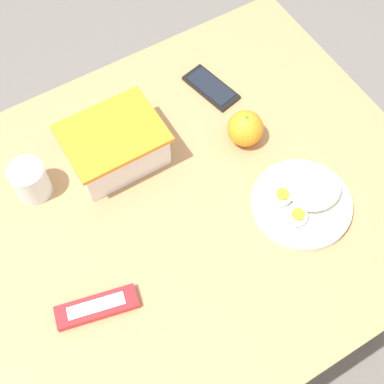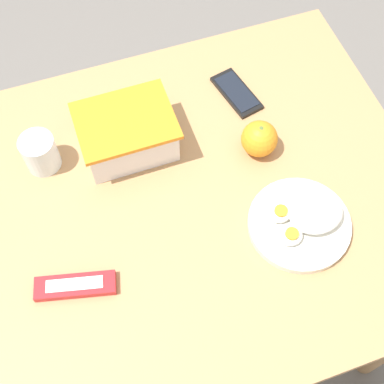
{
  "view_description": "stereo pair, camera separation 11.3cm",
  "coord_description": "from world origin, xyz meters",
  "px_view_note": "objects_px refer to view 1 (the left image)",
  "views": [
    {
      "loc": [
        -0.27,
        -0.47,
        1.76
      ],
      "look_at": [
        0.01,
        -0.0,
        0.77
      ],
      "focal_mm": 50.0,
      "sensor_mm": 36.0,
      "label": 1
    },
    {
      "loc": [
        -0.17,
        -0.52,
        1.76
      ],
      "look_at": [
        0.01,
        -0.0,
        0.77
      ],
      "focal_mm": 50.0,
      "sensor_mm": 36.0,
      "label": 2
    }
  ],
  "objects_px": {
    "food_container": "(115,147)",
    "rice_plate": "(305,200)",
    "orange_fruit": "(245,128)",
    "cell_phone": "(211,88)",
    "drinking_glass": "(30,181)",
    "candy_bar": "(97,307)"
  },
  "relations": [
    {
      "from": "food_container",
      "to": "cell_phone",
      "type": "relative_size",
      "value": 1.39
    },
    {
      "from": "candy_bar",
      "to": "drinking_glass",
      "type": "relative_size",
      "value": 1.94
    },
    {
      "from": "rice_plate",
      "to": "candy_bar",
      "type": "distance_m",
      "value": 0.48
    },
    {
      "from": "orange_fruit",
      "to": "rice_plate",
      "type": "distance_m",
      "value": 0.21
    },
    {
      "from": "orange_fruit",
      "to": "drinking_glass",
      "type": "relative_size",
      "value": 0.96
    },
    {
      "from": "food_container",
      "to": "candy_bar",
      "type": "bearing_deg",
      "value": -123.6
    },
    {
      "from": "food_container",
      "to": "rice_plate",
      "type": "bearing_deg",
      "value": -47.27
    },
    {
      "from": "rice_plate",
      "to": "candy_bar",
      "type": "height_order",
      "value": "rice_plate"
    },
    {
      "from": "candy_bar",
      "to": "cell_phone",
      "type": "height_order",
      "value": "candy_bar"
    },
    {
      "from": "food_container",
      "to": "drinking_glass",
      "type": "xyz_separation_m",
      "value": [
        -0.19,
        0.02,
        -0.0
      ]
    },
    {
      "from": "food_container",
      "to": "orange_fruit",
      "type": "bearing_deg",
      "value": -20.8
    },
    {
      "from": "orange_fruit",
      "to": "rice_plate",
      "type": "height_order",
      "value": "orange_fruit"
    },
    {
      "from": "food_container",
      "to": "cell_phone",
      "type": "distance_m",
      "value": 0.3
    },
    {
      "from": "orange_fruit",
      "to": "rice_plate",
      "type": "bearing_deg",
      "value": -85.98
    },
    {
      "from": "candy_bar",
      "to": "drinking_glass",
      "type": "xyz_separation_m",
      "value": [
        0.0,
        0.31,
        0.03
      ]
    },
    {
      "from": "rice_plate",
      "to": "cell_phone",
      "type": "xyz_separation_m",
      "value": [
        -0.0,
        0.37,
        -0.01
      ]
    },
    {
      "from": "drinking_glass",
      "to": "cell_phone",
      "type": "bearing_deg",
      "value": 4.99
    },
    {
      "from": "rice_plate",
      "to": "cell_phone",
      "type": "height_order",
      "value": "rice_plate"
    },
    {
      "from": "rice_plate",
      "to": "orange_fruit",
      "type": "bearing_deg",
      "value": 94.02
    },
    {
      "from": "food_container",
      "to": "candy_bar",
      "type": "xyz_separation_m",
      "value": [
        -0.19,
        -0.29,
        -0.04
      ]
    },
    {
      "from": "orange_fruit",
      "to": "drinking_glass",
      "type": "xyz_separation_m",
      "value": [
        -0.47,
        0.12,
        0.0
      ]
    },
    {
      "from": "cell_phone",
      "to": "drinking_glass",
      "type": "distance_m",
      "value": 0.48
    }
  ]
}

